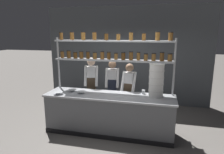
% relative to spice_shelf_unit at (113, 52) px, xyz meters
% --- Properties ---
extents(ground_plane, '(40.00, 40.00, 0.00)m').
position_rel_spice_shelf_unit_xyz_m(ground_plane, '(-0.00, -0.33, -1.86)').
color(ground_plane, slate).
extents(back_wall, '(5.38, 0.12, 3.15)m').
position_rel_spice_shelf_unit_xyz_m(back_wall, '(-0.00, 1.94, -0.28)').
color(back_wall, '#4C5156').
rests_on(back_wall, ground_plane).
extents(prep_counter, '(2.98, 0.76, 0.92)m').
position_rel_spice_shelf_unit_xyz_m(prep_counter, '(-0.00, -0.33, -1.40)').
color(prep_counter, slate).
rests_on(prep_counter, ground_plane).
extents(spice_shelf_unit, '(2.87, 0.28, 2.34)m').
position_rel_spice_shelf_unit_xyz_m(spice_shelf_unit, '(0.00, 0.00, 0.00)').
color(spice_shelf_unit, '#ADAFB5').
rests_on(spice_shelf_unit, ground_plane).
extents(chef_left, '(0.40, 0.33, 1.69)m').
position_rel_spice_shelf_unit_xyz_m(chef_left, '(-0.66, 0.33, -0.89)').
color(chef_left, black).
rests_on(chef_left, ground_plane).
extents(chef_center, '(0.39, 0.31, 1.60)m').
position_rel_spice_shelf_unit_xyz_m(chef_center, '(-0.12, 0.48, -0.95)').
color(chef_center, black).
rests_on(chef_center, ground_plane).
extents(chef_right, '(0.40, 0.32, 1.58)m').
position_rel_spice_shelf_unit_xyz_m(chef_right, '(0.37, 0.22, -0.96)').
color(chef_right, black).
rests_on(chef_right, ground_plane).
extents(container_stack, '(0.33, 0.33, 0.74)m').
position_rel_spice_shelf_unit_xyz_m(container_stack, '(1.03, -0.20, -0.57)').
color(container_stack, white).
rests_on(container_stack, prep_counter).
extents(prep_bowl_near_left, '(0.19, 0.19, 0.05)m').
position_rel_spice_shelf_unit_xyz_m(prep_bowl_near_left, '(-0.66, -0.38, -0.92)').
color(prep_bowl_near_left, silver).
rests_on(prep_bowl_near_left, prep_counter).
extents(prep_bowl_center_front, '(0.19, 0.19, 0.05)m').
position_rel_spice_shelf_unit_xyz_m(prep_bowl_center_front, '(-0.94, -0.28, -0.92)').
color(prep_bowl_center_front, silver).
rests_on(prep_bowl_center_front, prep_counter).
extents(prep_bowl_center_back, '(0.22, 0.22, 0.06)m').
position_rel_spice_shelf_unit_xyz_m(prep_bowl_center_back, '(-1.16, -0.57, -0.91)').
color(prep_bowl_center_back, '#B2B7BC').
rests_on(prep_bowl_center_back, prep_counter).
extents(serving_cup_front, '(0.08, 0.08, 0.09)m').
position_rel_spice_shelf_unit_xyz_m(serving_cup_front, '(0.75, -0.06, -0.90)').
color(serving_cup_front, '#B2B7BC').
rests_on(serving_cup_front, prep_counter).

